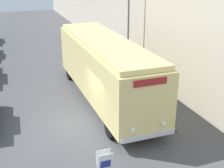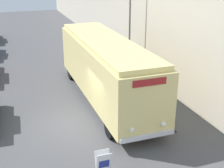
{
  "view_description": "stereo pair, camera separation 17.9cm",
  "coord_description": "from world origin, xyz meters",
  "views": [
    {
      "loc": [
        -2.77,
        -13.43,
        7.48
      ],
      "look_at": [
        2.05,
        -0.43,
        2.05
      ],
      "focal_mm": 50.0,
      "sensor_mm": 36.0,
      "label": 1
    },
    {
      "loc": [
        -2.6,
        -13.49,
        7.48
      ],
      "look_at": [
        2.05,
        -0.43,
        2.05
      ],
      "focal_mm": 50.0,
      "sensor_mm": 36.0,
      "label": 2
    }
  ],
  "objects": [
    {
      "name": "building_wall_right",
      "position": [
        6.73,
        10.0,
        3.73
      ],
      "size": [
        0.3,
        60.0,
        7.46
      ],
      "color": "beige",
      "rests_on": "ground_plane"
    },
    {
      "name": "vintage_bus",
      "position": [
        2.65,
        2.3,
        2.0
      ],
      "size": [
        2.64,
        11.08,
        3.55
      ],
      "color": "black",
      "rests_on": "ground_plane"
    },
    {
      "name": "traffic_cone",
      "position": [
        4.42,
        -2.24,
        0.24
      ],
      "size": [
        0.36,
        0.36,
        0.49
      ],
      "color": "black",
      "rests_on": "ground_plane"
    },
    {
      "name": "streetlamp",
      "position": [
        5.67,
        6.12,
        4.7
      ],
      "size": [
        0.36,
        0.36,
        7.4
      ],
      "color": "#595E60",
      "rests_on": "ground_plane"
    },
    {
      "name": "ground_plane",
      "position": [
        0.0,
        0.0,
        0.0
      ],
      "size": [
        80.0,
        80.0,
        0.0
      ],
      "primitive_type": "plane",
      "color": "#4C4C4F"
    },
    {
      "name": "sign_board",
      "position": [
        0.37,
        -4.19,
        0.47
      ],
      "size": [
        0.58,
        0.36,
        0.96
      ],
      "color": "gray",
      "rests_on": "ground_plane"
    }
  ]
}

